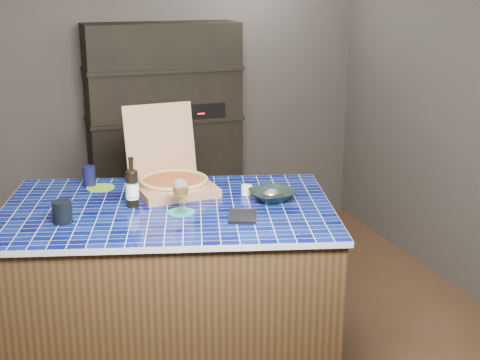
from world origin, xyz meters
name	(u,v)px	position (x,y,z in m)	size (l,w,h in m)	color
room	(221,134)	(0.00, 0.00, 1.25)	(3.50, 3.50, 3.50)	brown
shelving_unit	(165,136)	(0.00, 1.53, 0.90)	(1.20, 0.41, 1.80)	black
kitchen_island	(170,289)	(-0.41, -0.35, 0.48)	(1.98, 1.53, 0.96)	#44331A
pizza_box	(172,180)	(-0.32, -0.08, 1.03)	(0.46, 0.54, 0.46)	#936E4C
mead_bottle	(132,187)	(-0.58, -0.28, 1.07)	(0.07, 0.07, 0.27)	black
teal_trivet	(181,212)	(-0.37, -0.47, 0.97)	(0.14, 0.14, 0.01)	teal
wine_glass	(181,189)	(-0.37, -0.47, 1.09)	(0.08, 0.08, 0.18)	white
tumbler	(62,212)	(-0.96, -0.41, 1.02)	(0.10, 0.10, 0.11)	black
dvd_case	(243,216)	(-0.09, -0.64, 0.97)	(0.14, 0.20, 0.02)	black
bowl	(272,195)	(0.15, -0.44, 0.99)	(0.24, 0.24, 0.06)	black
foil_contents	(272,194)	(0.15, -0.44, 1.00)	(0.11, 0.10, 0.05)	#A4A2AD
white_jar	(247,190)	(0.06, -0.29, 0.99)	(0.06, 0.06, 0.05)	white
navy_cup	(89,176)	(-0.76, 0.16, 1.02)	(0.07, 0.07, 0.12)	black
green_trivet	(101,188)	(-0.70, 0.10, 0.96)	(0.16, 0.16, 0.01)	#73B226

